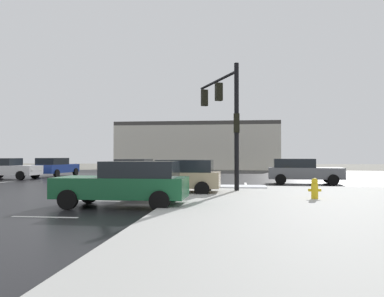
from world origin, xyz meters
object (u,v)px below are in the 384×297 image
sedan_black (132,173)px  sedan_blue (56,167)px  sedan_white (7,168)px  fire_hydrant (315,188)px  traffic_signal_mast (225,109)px  sedan_green (126,183)px  sedan_tan (175,176)px  sedan_grey (302,171)px

sedan_black → sedan_blue: 14.40m
sedan_white → sedan_blue: bearing=67.2°
fire_hydrant → sedan_black: 10.19m
traffic_signal_mast → fire_hydrant: (3.56, -4.46, -3.65)m
traffic_signal_mast → sedan_black: size_ratio=1.33×
sedan_black → sedan_white: bearing=-122.1°
sedan_black → sedan_white: (-11.60, 6.78, 0.00)m
fire_hydrant → sedan_blue: bearing=138.9°
sedan_black → sedan_white: same height
traffic_signal_mast → fire_hydrant: 6.77m
sedan_white → sedan_green: same height
sedan_tan → sedan_blue: same height
sedan_white → sedan_green: size_ratio=1.02×
sedan_white → sedan_green: (13.53, -14.40, 0.00)m
sedan_black → sedan_green: size_ratio=1.01×
sedan_tan → sedan_grey: same height
sedan_grey → fire_hydrant: bearing=-92.6°
traffic_signal_mast → sedan_blue: bearing=27.2°
sedan_blue → sedan_grey: (19.41, -6.45, 0.00)m
fire_hydrant → sedan_black: sedan_black is taller
traffic_signal_mast → sedan_blue: traffic_signal_mast is taller
traffic_signal_mast → sedan_grey: size_ratio=1.31×
traffic_signal_mast → sedan_green: bearing=129.9°
fire_hydrant → sedan_tan: sedan_tan is taller
sedan_green → sedan_white: bearing=-46.6°
sedan_grey → sedan_green: bearing=-119.7°
sedan_white → sedan_grey: size_ratio=1.00×
sedan_green → sedan_blue: size_ratio=0.98×
fire_hydrant → sedan_green: sedan_green is taller
sedan_tan → sedan_black: 4.23m
sedan_blue → sedan_grey: bearing=-103.2°
traffic_signal_mast → fire_hydrant: bearing=-166.2°
sedan_black → sedan_grey: size_ratio=0.99×
sedan_tan → sedan_grey: bearing=-133.0°
sedan_tan → sedan_green: same height
fire_hydrant → sedan_green: size_ratio=0.17×
fire_hydrant → sedan_white: bearing=149.1°
sedan_tan → sedan_green: size_ratio=1.00×
sedan_grey → sedan_white: bearing=176.9°
sedan_black → sedan_white: 13.43m
sedan_white → sedan_grey: (21.34, -2.55, 0.00)m
fire_hydrant → sedan_blue: size_ratio=0.17×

